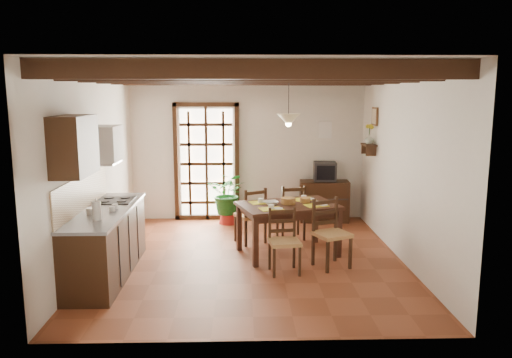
{
  "coord_description": "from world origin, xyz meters",
  "views": [
    {
      "loc": [
        -0.11,
        -7.15,
        2.46
      ],
      "look_at": [
        0.1,
        0.4,
        1.15
      ],
      "focal_mm": 35.0,
      "sensor_mm": 36.0,
      "label": 1
    }
  ],
  "objects_px": {
    "kitchen_counter": "(106,242)",
    "crt_tv": "(325,171)",
    "chair_near_right": "(331,246)",
    "potted_plant": "(228,194)",
    "pendant_lamp": "(288,119)",
    "sideboard": "(324,201)",
    "dining_table": "(288,210)",
    "chair_far_left": "(251,225)",
    "chair_far_right": "(291,222)",
    "chair_near_left": "(284,253)"
  },
  "relations": [
    {
      "from": "chair_far_left",
      "to": "sideboard",
      "type": "relative_size",
      "value": 1.01
    },
    {
      "from": "kitchen_counter",
      "to": "dining_table",
      "type": "distance_m",
      "value": 2.69
    },
    {
      "from": "chair_near_left",
      "to": "potted_plant",
      "type": "distance_m",
      "value": 2.82
    },
    {
      "from": "dining_table",
      "to": "pendant_lamp",
      "type": "bearing_deg",
      "value": 72.84
    },
    {
      "from": "sideboard",
      "to": "chair_far_left",
      "type": "bearing_deg",
      "value": -133.67
    },
    {
      "from": "kitchen_counter",
      "to": "crt_tv",
      "type": "relative_size",
      "value": 5.04
    },
    {
      "from": "kitchen_counter",
      "to": "dining_table",
      "type": "bearing_deg",
      "value": 18.42
    },
    {
      "from": "chair_near_left",
      "to": "chair_far_right",
      "type": "relative_size",
      "value": 0.94
    },
    {
      "from": "chair_far_right",
      "to": "kitchen_counter",
      "type": "bearing_deg",
      "value": 20.97
    },
    {
      "from": "chair_far_right",
      "to": "pendant_lamp",
      "type": "bearing_deg",
      "value": 69.05
    },
    {
      "from": "dining_table",
      "to": "chair_far_left",
      "type": "distance_m",
      "value": 0.91
    },
    {
      "from": "chair_near_right",
      "to": "sideboard",
      "type": "bearing_deg",
      "value": 57.94
    },
    {
      "from": "kitchen_counter",
      "to": "chair_far_right",
      "type": "relative_size",
      "value": 2.38
    },
    {
      "from": "chair_far_left",
      "to": "chair_far_right",
      "type": "xyz_separation_m",
      "value": [
        0.69,
        0.21,
        0.0
      ]
    },
    {
      "from": "kitchen_counter",
      "to": "chair_near_right",
      "type": "relative_size",
      "value": 2.31
    },
    {
      "from": "kitchen_counter",
      "to": "pendant_lamp",
      "type": "bearing_deg",
      "value": 20.43
    },
    {
      "from": "dining_table",
      "to": "pendant_lamp",
      "type": "height_order",
      "value": "pendant_lamp"
    },
    {
      "from": "chair_far_right",
      "to": "sideboard",
      "type": "xyz_separation_m",
      "value": [
        0.76,
        1.16,
        0.1
      ]
    },
    {
      "from": "dining_table",
      "to": "chair_far_left",
      "type": "xyz_separation_m",
      "value": [
        -0.56,
        0.6,
        -0.39
      ]
    },
    {
      "from": "chair_near_right",
      "to": "potted_plant",
      "type": "xyz_separation_m",
      "value": [
        -1.53,
        2.46,
        0.26
      ]
    },
    {
      "from": "chair_far_right",
      "to": "pendant_lamp",
      "type": "distance_m",
      "value": 1.92
    },
    {
      "from": "chair_near_right",
      "to": "chair_near_left",
      "type": "bearing_deg",
      "value": 172.32
    },
    {
      "from": "chair_near_left",
      "to": "dining_table",
      "type": "bearing_deg",
      "value": 73.72
    },
    {
      "from": "chair_near_left",
      "to": "crt_tv",
      "type": "xyz_separation_m",
      "value": [
        1.01,
        2.79,
        0.7
      ]
    },
    {
      "from": "chair_near_left",
      "to": "chair_near_right",
      "type": "bearing_deg",
      "value": 9.71
    },
    {
      "from": "dining_table",
      "to": "pendant_lamp",
      "type": "xyz_separation_m",
      "value": [
        0.0,
        0.1,
        1.39
      ]
    },
    {
      "from": "dining_table",
      "to": "potted_plant",
      "type": "height_order",
      "value": "potted_plant"
    },
    {
      "from": "dining_table",
      "to": "chair_near_right",
      "type": "xyz_separation_m",
      "value": [
        0.56,
        -0.6,
        -0.38
      ]
    },
    {
      "from": "dining_table",
      "to": "sideboard",
      "type": "distance_m",
      "value": 2.19
    },
    {
      "from": "potted_plant",
      "to": "dining_table",
      "type": "bearing_deg",
      "value": -62.6
    },
    {
      "from": "chair_far_left",
      "to": "sideboard",
      "type": "height_order",
      "value": "chair_far_left"
    },
    {
      "from": "potted_plant",
      "to": "chair_near_left",
      "type": "bearing_deg",
      "value": -72.59
    },
    {
      "from": "potted_plant",
      "to": "sideboard",
      "type": "bearing_deg",
      "value": 3.75
    },
    {
      "from": "chair_near_left",
      "to": "crt_tv",
      "type": "bearing_deg",
      "value": 62.53
    },
    {
      "from": "dining_table",
      "to": "chair_far_left",
      "type": "relative_size",
      "value": 1.78
    },
    {
      "from": "kitchen_counter",
      "to": "crt_tv",
      "type": "height_order",
      "value": "kitchen_counter"
    },
    {
      "from": "sideboard",
      "to": "potted_plant",
      "type": "bearing_deg",
      "value": -173.49
    },
    {
      "from": "chair_near_right",
      "to": "sideboard",
      "type": "distance_m",
      "value": 2.6
    },
    {
      "from": "chair_near_left",
      "to": "chair_far_right",
      "type": "bearing_deg",
      "value": 73.69
    },
    {
      "from": "crt_tv",
      "to": "chair_far_right",
      "type": "bearing_deg",
      "value": -118.79
    },
    {
      "from": "chair_far_left",
      "to": "chair_far_right",
      "type": "bearing_deg",
      "value": 167.89
    },
    {
      "from": "chair_near_left",
      "to": "chair_far_left",
      "type": "height_order",
      "value": "chair_far_left"
    },
    {
      "from": "pendant_lamp",
      "to": "chair_near_left",
      "type": "bearing_deg",
      "value": -97.78
    },
    {
      "from": "chair_near_right",
      "to": "potted_plant",
      "type": "bearing_deg",
      "value": 96.88
    },
    {
      "from": "kitchen_counter",
      "to": "chair_near_left",
      "type": "bearing_deg",
      "value": 0.75
    },
    {
      "from": "kitchen_counter",
      "to": "chair_far_left",
      "type": "xyz_separation_m",
      "value": [
        1.98,
        1.45,
        -0.18
      ]
    },
    {
      "from": "chair_near_right",
      "to": "crt_tv",
      "type": "distance_m",
      "value": 2.68
    },
    {
      "from": "kitchen_counter",
      "to": "chair_far_right",
      "type": "distance_m",
      "value": 3.15
    },
    {
      "from": "chair_near_left",
      "to": "chair_far_left",
      "type": "relative_size",
      "value": 0.95
    },
    {
      "from": "chair_near_right",
      "to": "pendant_lamp",
      "type": "distance_m",
      "value": 1.99
    }
  ]
}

